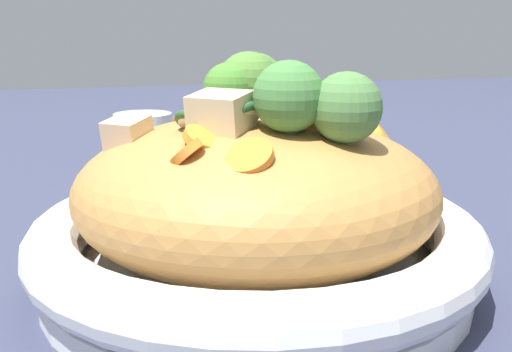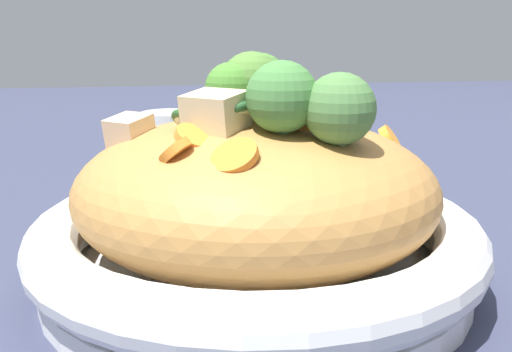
% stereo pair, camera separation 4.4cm
% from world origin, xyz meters
% --- Properties ---
extents(ground_plane, '(3.00, 3.00, 0.00)m').
position_xyz_m(ground_plane, '(0.00, 0.00, 0.00)').
color(ground_plane, '#32374E').
extents(serving_bowl, '(0.33, 0.33, 0.06)m').
position_xyz_m(serving_bowl, '(0.00, 0.00, 0.03)').
color(serving_bowl, white).
rests_on(serving_bowl, ground_plane).
extents(noodle_heap, '(0.26, 0.26, 0.11)m').
position_xyz_m(noodle_heap, '(-0.00, 0.00, 0.07)').
color(noodle_heap, '#B57E40').
rests_on(noodle_heap, serving_bowl).
extents(broccoli_florets, '(0.21, 0.11, 0.08)m').
position_xyz_m(broccoli_florets, '(-0.01, 0.02, 0.14)').
color(broccoli_florets, '#99B277').
rests_on(broccoli_florets, serving_bowl).
extents(carrot_coins, '(0.13, 0.19, 0.04)m').
position_xyz_m(carrot_coins, '(0.04, 0.00, 0.11)').
color(carrot_coins, orange).
rests_on(carrot_coins, serving_bowl).
extents(zucchini_slices, '(0.06, 0.07, 0.03)m').
position_xyz_m(zucchini_slices, '(0.02, -0.03, 0.12)').
color(zucchini_slices, beige).
rests_on(zucchini_slices, serving_bowl).
extents(chicken_chunks, '(0.09, 0.10, 0.04)m').
position_xyz_m(chicken_chunks, '(0.02, -0.05, 0.12)').
color(chicken_chunks, beige).
rests_on(chicken_chunks, serving_bowl).
extents(drinking_glass, '(0.07, 0.07, 0.09)m').
position_xyz_m(drinking_glass, '(-0.30, -0.06, 0.04)').
color(drinking_glass, silver).
rests_on(drinking_glass, ground_plane).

